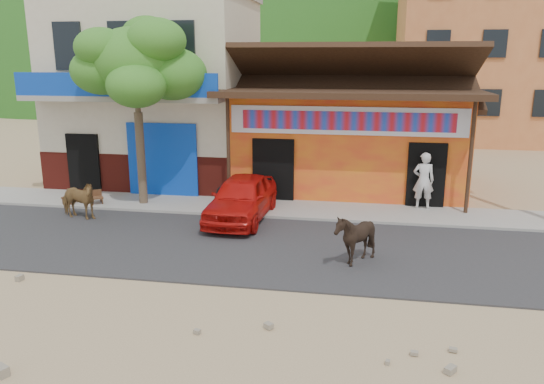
{
  "coord_description": "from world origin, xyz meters",
  "views": [
    {
      "loc": [
        2.55,
        -10.29,
        4.85
      ],
      "look_at": [
        0.24,
        3.0,
        1.4
      ],
      "focal_mm": 35.0,
      "sensor_mm": 36.0,
      "label": 1
    }
  ],
  "objects_px": {
    "cow_tan": "(77,200)",
    "cow_dark": "(355,238)",
    "cafe_chair_left": "(69,191)",
    "cafe_chair_right": "(96,192)",
    "scooter": "(236,192)",
    "pedestrian": "(424,180)",
    "red_car": "(242,198)",
    "tree": "(138,112)"
  },
  "relations": [
    {
      "from": "cow_tan",
      "to": "red_car",
      "type": "bearing_deg",
      "value": -68.62
    },
    {
      "from": "scooter",
      "to": "cafe_chair_left",
      "type": "relative_size",
      "value": 1.88
    },
    {
      "from": "tree",
      "to": "cow_dark",
      "type": "bearing_deg",
      "value": -29.83
    },
    {
      "from": "cow_dark",
      "to": "cafe_chair_right",
      "type": "distance_m",
      "value": 9.29
    },
    {
      "from": "cafe_chair_left",
      "to": "scooter",
      "type": "bearing_deg",
      "value": 15.63
    },
    {
      "from": "tree",
      "to": "cafe_chair_left",
      "type": "xyz_separation_m",
      "value": [
        -2.38,
        -0.5,
        -2.58
      ]
    },
    {
      "from": "cow_tan",
      "to": "cow_dark",
      "type": "distance_m",
      "value": 8.68
    },
    {
      "from": "cow_tan",
      "to": "cow_dark",
      "type": "height_order",
      "value": "cow_dark"
    },
    {
      "from": "scooter",
      "to": "tree",
      "type": "bearing_deg",
      "value": 115.32
    },
    {
      "from": "tree",
      "to": "cafe_chair_left",
      "type": "height_order",
      "value": "tree"
    },
    {
      "from": "tree",
      "to": "red_car",
      "type": "distance_m",
      "value": 4.44
    },
    {
      "from": "tree",
      "to": "cow_dark",
      "type": "relative_size",
      "value": 4.67
    },
    {
      "from": "cow_tan",
      "to": "cafe_chair_right",
      "type": "xyz_separation_m",
      "value": [
        -0.15,
        1.43,
        -0.11
      ]
    },
    {
      "from": "red_car",
      "to": "scooter",
      "type": "bearing_deg",
      "value": 112.76
    },
    {
      "from": "cafe_chair_left",
      "to": "pedestrian",
      "type": "bearing_deg",
      "value": 13.59
    },
    {
      "from": "cow_tan",
      "to": "scooter",
      "type": "bearing_deg",
      "value": -51.77
    },
    {
      "from": "cow_tan",
      "to": "cafe_chair_left",
      "type": "relative_size",
      "value": 1.66
    },
    {
      "from": "tree",
      "to": "cow_dark",
      "type": "distance_m",
      "value": 8.49
    },
    {
      "from": "cow_tan",
      "to": "cafe_chair_right",
      "type": "distance_m",
      "value": 1.44
    },
    {
      "from": "cafe_chair_left",
      "to": "cafe_chair_right",
      "type": "bearing_deg",
      "value": 14.26
    },
    {
      "from": "red_car",
      "to": "cafe_chair_left",
      "type": "distance_m",
      "value": 6.0
    },
    {
      "from": "cow_dark",
      "to": "red_car",
      "type": "height_order",
      "value": "red_car"
    },
    {
      "from": "tree",
      "to": "cow_tan",
      "type": "relative_size",
      "value": 4.26
    },
    {
      "from": "cow_dark",
      "to": "cafe_chair_right",
      "type": "xyz_separation_m",
      "value": [
        -8.54,
        3.67,
        -0.15
      ]
    },
    {
      "from": "cow_tan",
      "to": "pedestrian",
      "type": "distance_m",
      "value": 10.78
    },
    {
      "from": "cow_tan",
      "to": "cafe_chair_left",
      "type": "xyz_separation_m",
      "value": [
        -1.05,
        1.31,
        -0.09
      ]
    },
    {
      "from": "cafe_chair_left",
      "to": "cafe_chair_right",
      "type": "distance_m",
      "value": 0.91
    },
    {
      "from": "cow_dark",
      "to": "cafe_chair_left",
      "type": "relative_size",
      "value": 1.52
    },
    {
      "from": "cafe_chair_right",
      "to": "pedestrian",
      "type": "bearing_deg",
      "value": -29.71
    },
    {
      "from": "cow_tan",
      "to": "pedestrian",
      "type": "bearing_deg",
      "value": -63.39
    },
    {
      "from": "tree",
      "to": "pedestrian",
      "type": "xyz_separation_m",
      "value": [
        9.1,
        0.9,
        -2.09
      ]
    },
    {
      "from": "tree",
      "to": "cafe_chair_left",
      "type": "relative_size",
      "value": 7.08
    },
    {
      "from": "scooter",
      "to": "pedestrian",
      "type": "xyz_separation_m",
      "value": [
        6.0,
        0.53,
        0.49
      ]
    },
    {
      "from": "tree",
      "to": "pedestrian",
      "type": "relative_size",
      "value": 3.29
    },
    {
      "from": "cow_tan",
      "to": "scooter",
      "type": "height_order",
      "value": "cow_tan"
    },
    {
      "from": "cow_dark",
      "to": "cafe_chair_right",
      "type": "height_order",
      "value": "cow_dark"
    },
    {
      "from": "red_car",
      "to": "cow_dark",
      "type": "bearing_deg",
      "value": -38.7
    },
    {
      "from": "cafe_chair_left",
      "to": "cafe_chair_right",
      "type": "xyz_separation_m",
      "value": [
        0.9,
        0.12,
        -0.02
      ]
    },
    {
      "from": "scooter",
      "to": "cafe_chair_right",
      "type": "relative_size",
      "value": 1.95
    },
    {
      "from": "tree",
      "to": "red_car",
      "type": "bearing_deg",
      "value": -15.52
    },
    {
      "from": "cow_tan",
      "to": "cow_dark",
      "type": "bearing_deg",
      "value": -92.88
    },
    {
      "from": "pedestrian",
      "to": "cow_tan",
      "type": "bearing_deg",
      "value": 12.88
    }
  ]
}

